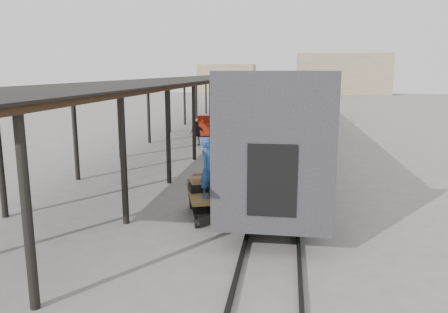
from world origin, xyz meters
name	(u,v)px	position (x,y,z in m)	size (l,w,h in m)	color
ground	(184,206)	(0.00, 0.00, 0.00)	(160.00, 160.00, 0.00)	slate
train	(286,89)	(3.19, 33.79, 2.69)	(3.45, 76.01, 4.01)	silver
canopy	(210,78)	(-3.40, 24.00, 4.00)	(4.90, 64.30, 4.15)	#422B19
rails	(285,113)	(3.20, 34.00, 0.06)	(1.54, 150.00, 0.12)	black
building_far	(342,74)	(14.00, 78.00, 4.00)	(18.00, 10.00, 8.00)	tan
building_left	(227,78)	(-10.00, 82.00, 3.00)	(12.00, 8.00, 6.00)	tan
baggage_cart	(208,198)	(1.08, -1.02, 0.65)	(1.91, 2.66, 0.86)	brown
suitcase_stack	(203,183)	(0.85, -0.75, 1.04)	(1.32, 1.42, 0.46)	#3B3B3D
luggage_tug	(204,127)	(-2.54, 16.74, 0.64)	(1.28, 1.75, 1.40)	maroon
porter	(208,168)	(1.20, -1.67, 1.79)	(0.67, 0.44, 1.85)	navy
pedestrian	(197,133)	(-2.11, 12.41, 0.77)	(0.91, 0.38, 1.55)	black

